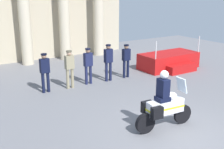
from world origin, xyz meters
TOP-DOWN VIEW (x-y plane):
  - ground_plane at (0.00, 0.00)m, footprint 28.00×28.00m
  - colonnade_backdrop at (-0.17, 11.25)m, footprint 11.40×1.51m
  - reviewing_stand at (4.95, 5.59)m, footprint 3.25×2.05m
  - officer_in_row_0 at (-2.14, 5.54)m, footprint 0.39×0.24m
  - officer_in_row_1 at (-1.05, 5.48)m, footprint 0.39×0.24m
  - officer_in_row_2 at (-0.09, 5.58)m, footprint 0.39×0.24m
  - officer_in_row_3 at (0.93, 5.47)m, footprint 0.39×0.24m
  - officer_in_row_4 at (1.97, 5.50)m, footprint 0.39×0.24m
  - motorcycle_with_rider at (-0.21, 0.40)m, footprint 2.09×0.73m

SIDE VIEW (x-z plane):
  - ground_plane at x=0.00m, z-range 0.00..0.00m
  - reviewing_stand at x=4.95m, z-range -0.47..1.29m
  - motorcycle_with_rider at x=-0.21m, z-range -0.16..1.74m
  - officer_in_row_4 at x=1.97m, z-range 0.15..1.80m
  - officer_in_row_2 at x=-0.09m, z-range 0.15..1.83m
  - officer_in_row_0 at x=-2.14m, z-range 0.15..1.83m
  - officer_in_row_1 at x=-1.05m, z-range 0.15..1.85m
  - officer_in_row_3 at x=0.93m, z-range 0.16..1.92m
  - colonnade_backdrop at x=-0.17m, z-range 0.23..6.52m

